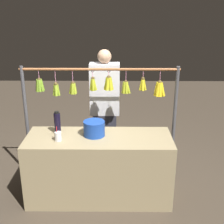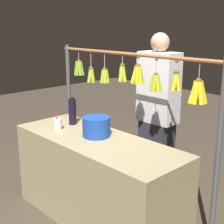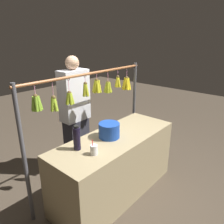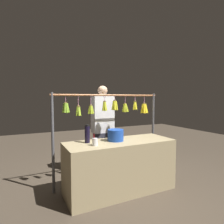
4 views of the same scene
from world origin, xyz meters
The scene contains 7 objects.
ground_plane centered at (0.00, 0.00, 0.00)m, with size 12.00×12.00×0.00m, color #453A2E.
market_counter centered at (0.00, 0.00, 0.40)m, with size 1.72×0.64×0.81m, color tan.
display_rack centered at (-0.04, -0.41, 1.16)m, with size 1.97×0.15×1.57m.
water_bottle centered at (0.50, -0.11, 0.94)m, with size 0.08×0.08×0.28m.
blue_bucket centered at (0.06, -0.05, 0.90)m, with size 0.25×0.25×0.18m, color #1B44A9.
drink_cup centered at (0.46, 0.10, 0.86)m, with size 0.08×0.08×0.17m.
vendor_person centered at (-0.05, -0.79, 0.85)m, with size 0.41×0.22×1.72m.
Camera 2 is at (-2.10, 1.79, 1.79)m, focal length 52.70 mm.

